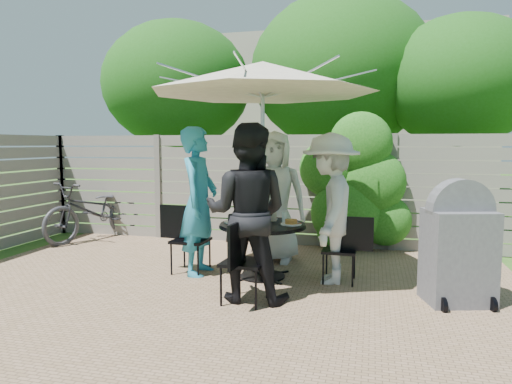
% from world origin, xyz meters
% --- Properties ---
extents(backyard_envelope, '(60.00, 60.00, 5.00)m').
position_xyz_m(backyard_envelope, '(0.09, 10.29, 2.61)').
color(backyard_envelope, '#2A5319').
rests_on(backyard_envelope, ground).
extents(patio_table, '(1.10, 1.10, 0.70)m').
position_xyz_m(patio_table, '(0.38, 1.05, 0.49)').
color(patio_table, black).
rests_on(patio_table, ground).
extents(umbrella, '(2.86, 2.86, 2.67)m').
position_xyz_m(umbrella, '(0.38, 1.05, 2.48)').
color(umbrella, silver).
rests_on(umbrella, ground).
extents(chair_back, '(0.48, 0.68, 0.92)m').
position_xyz_m(chair_back, '(0.34, 2.02, 0.28)').
color(chair_back, black).
rests_on(chair_back, ground).
extents(person_back, '(0.94, 0.63, 1.87)m').
position_xyz_m(person_back, '(0.35, 1.88, 0.94)').
color(person_back, silver).
rests_on(person_back, ground).
extents(chair_left, '(0.66, 0.45, 0.90)m').
position_xyz_m(chair_left, '(-0.59, 1.02, 0.27)').
color(chair_left, black).
rests_on(chair_left, ground).
extents(person_left, '(0.48, 0.71, 1.91)m').
position_xyz_m(person_left, '(-0.45, 1.02, 0.95)').
color(person_left, teal).
rests_on(person_left, ground).
extents(chair_front, '(0.47, 0.67, 0.91)m').
position_xyz_m(chair_front, '(0.41, 0.09, 0.27)').
color(chair_front, black).
rests_on(chair_front, ground).
extents(person_front, '(0.95, 0.76, 1.91)m').
position_xyz_m(person_front, '(0.41, 0.23, 0.95)').
color(person_front, black).
rests_on(person_front, ground).
extents(chair_right, '(0.60, 0.40, 0.83)m').
position_xyz_m(chair_right, '(1.34, 1.09, 0.25)').
color(chair_right, black).
rests_on(chair_right, ground).
extents(person_right, '(0.72, 1.20, 1.82)m').
position_xyz_m(person_right, '(1.21, 1.09, 0.91)').
color(person_right, silver).
rests_on(person_right, ground).
extents(plate_back, '(0.26, 0.26, 0.06)m').
position_xyz_m(plate_back, '(0.36, 1.41, 0.72)').
color(plate_back, white).
rests_on(plate_back, patio_table).
extents(plate_left, '(0.26, 0.26, 0.06)m').
position_xyz_m(plate_left, '(0.02, 1.04, 0.72)').
color(plate_left, white).
rests_on(plate_left, patio_table).
extents(plate_front, '(0.26, 0.26, 0.06)m').
position_xyz_m(plate_front, '(0.39, 0.69, 0.72)').
color(plate_front, white).
rests_on(plate_front, patio_table).
extents(plate_right, '(0.26, 0.26, 0.06)m').
position_xyz_m(plate_right, '(0.74, 1.07, 0.72)').
color(plate_right, white).
rests_on(plate_right, patio_table).
extents(glass_left, '(0.07, 0.07, 0.14)m').
position_xyz_m(glass_left, '(0.12, 0.94, 0.77)').
color(glass_left, silver).
rests_on(glass_left, patio_table).
extents(glass_front, '(0.07, 0.07, 0.14)m').
position_xyz_m(glass_front, '(0.49, 0.80, 0.77)').
color(glass_front, silver).
rests_on(glass_front, patio_table).
extents(glass_right, '(0.07, 0.07, 0.14)m').
position_xyz_m(glass_right, '(0.63, 1.17, 0.77)').
color(glass_right, silver).
rests_on(glass_right, patio_table).
extents(syrup_jug, '(0.09, 0.09, 0.16)m').
position_xyz_m(syrup_jug, '(0.32, 1.10, 0.78)').
color(syrup_jug, '#59280C').
rests_on(syrup_jug, patio_table).
extents(coffee_cup, '(0.08, 0.08, 0.12)m').
position_xyz_m(coffee_cup, '(0.47, 1.28, 0.76)').
color(coffee_cup, '#C6B293').
rests_on(coffee_cup, patio_table).
extents(bicycle, '(1.29, 2.10, 1.04)m').
position_xyz_m(bicycle, '(-3.04, 2.60, 0.52)').
color(bicycle, '#333338').
rests_on(bicycle, ground).
extents(bbq_grill, '(0.76, 0.66, 1.33)m').
position_xyz_m(bbq_grill, '(2.58, 0.66, 0.61)').
color(bbq_grill, '#5D5D62').
rests_on(bbq_grill, ground).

